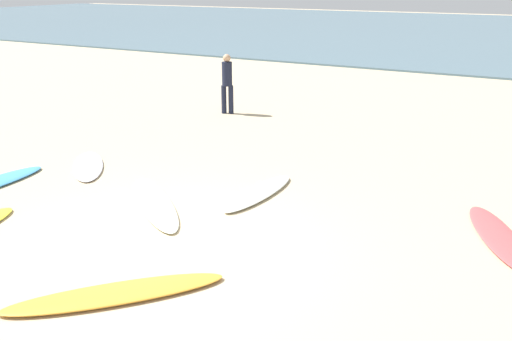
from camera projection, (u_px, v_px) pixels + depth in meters
name	position (u px, v px, depth m)	size (l,w,h in m)	color
ground_plane	(155.00, 250.00, 7.72)	(120.00, 120.00, 0.00)	#C6B28E
ocean_water	(498.00, 33.00, 38.39)	(120.00, 40.00, 0.08)	slate
surfboard_0	(88.00, 166.00, 11.10)	(0.58, 1.93, 0.07)	white
surfboard_1	(116.00, 294.00, 6.58)	(0.52, 2.60, 0.09)	gold
surfboard_2	(498.00, 236.00, 8.09)	(0.53, 2.21, 0.06)	#DD5354
surfboard_3	(155.00, 203.00, 9.28)	(0.54, 2.57, 0.07)	#E7E9CA
surfboard_5	(259.00, 193.00, 9.68)	(0.50, 2.05, 0.09)	white
beachgoer_mid	(227.00, 81.00, 15.28)	(0.36, 0.36, 1.63)	#191E33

